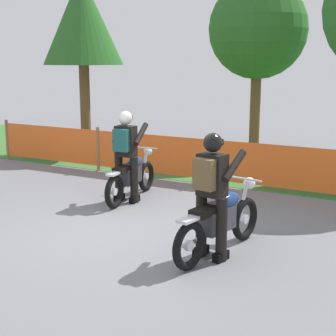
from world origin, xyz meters
name	(u,v)px	position (x,y,z in m)	size (l,w,h in m)	color
ground	(122,233)	(0.00, 0.00, -0.01)	(24.00, 24.00, 0.02)	slate
grass_verge	(252,163)	(0.00, 5.99, 0.01)	(24.00, 5.14, 0.01)	#386B2D
barrier_fence	(212,160)	(0.00, 3.42, 0.54)	(11.79, 0.08, 1.05)	olive
tree_leftmost	(82,21)	(-4.55, 5.08, 3.60)	(2.15, 2.15, 4.83)	brown
tree_near_left	(258,30)	(-0.41, 7.23, 3.35)	(2.62, 2.62, 4.68)	brown
motorcycle_lead	(220,221)	(1.63, -0.06, 0.47)	(0.67, 2.02, 0.96)	black
motorcycle_trailing	(131,176)	(-0.91, 1.71, 0.44)	(0.57, 1.92, 0.91)	black
rider_lead	(212,189)	(1.60, -0.27, 0.95)	(0.61, 0.73, 1.69)	black
rider_trailing	(126,151)	(-0.89, 1.51, 0.95)	(0.58, 0.71, 1.69)	black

